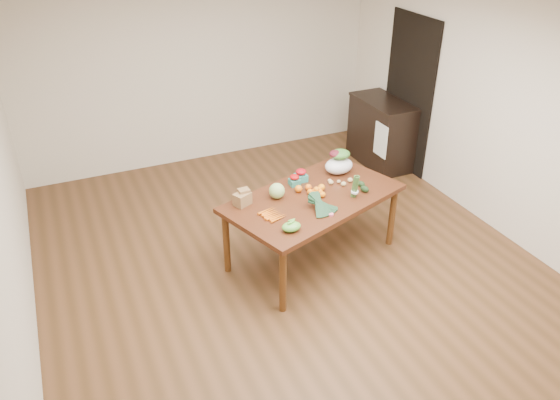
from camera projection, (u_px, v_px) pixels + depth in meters
name	position (u px, v px, depth m)	size (l,w,h in m)	color
floor	(292.00, 268.00, 5.74)	(6.00, 6.00, 0.00)	brown
room_walls	(293.00, 151.00, 5.07)	(5.02, 6.02, 2.70)	silver
dining_table	(312.00, 227.00, 5.74)	(1.80, 1.00, 0.75)	#532613
doorway_dark	(409.00, 94.00, 7.36)	(0.02, 1.00, 2.10)	black
cabinet	(381.00, 132.00, 7.70)	(0.52, 1.02, 0.94)	black
dish_towel	(381.00, 140.00, 7.27)	(0.02, 0.28, 0.45)	white
paper_bag	(242.00, 198.00, 5.36)	(0.22, 0.18, 0.15)	olive
cabbage	(277.00, 191.00, 5.48)	(0.16, 0.16, 0.16)	#9BBC6C
strawberry_basket_a	(294.00, 181.00, 5.73)	(0.10, 0.10, 0.10)	#B60C0C
strawberry_basket_b	(301.00, 176.00, 5.81)	(0.12, 0.12, 0.11)	#AF0B1A
orange_a	(299.00, 189.00, 5.60)	(0.08, 0.08, 0.08)	#F9580F
orange_b	(308.00, 187.00, 5.64)	(0.07, 0.07, 0.07)	#E35E0D
orange_c	(322.00, 187.00, 5.63)	(0.07, 0.07, 0.07)	orange
mandarin_cluster	(316.00, 191.00, 5.54)	(0.18, 0.18, 0.10)	orange
carrots	(273.00, 214.00, 5.22)	(0.22, 0.24, 0.03)	orange
snap_pea_bag	(291.00, 227.00, 4.97)	(0.18, 0.14, 0.08)	#6DB53D
kale_bunch	(324.00, 204.00, 5.25)	(0.32, 0.40, 0.16)	#16321D
asparagus_bundle	(355.00, 186.00, 5.47)	(0.08, 0.08, 0.25)	#437736
potato_a	(331.00, 182.00, 5.76)	(0.06, 0.05, 0.05)	tan
potato_b	(344.00, 184.00, 5.73)	(0.06, 0.05, 0.05)	tan
potato_c	(339.00, 182.00, 5.78)	(0.05, 0.04, 0.04)	tan
potato_d	(330.00, 181.00, 5.80)	(0.04, 0.04, 0.04)	#CFB977
potato_e	(350.00, 180.00, 5.80)	(0.06, 0.05, 0.05)	tan
avocado_a	(365.00, 189.00, 5.61)	(0.07, 0.10, 0.07)	black
avocado_b	(361.00, 184.00, 5.71)	(0.06, 0.09, 0.06)	black
salad_bag	(339.00, 163.00, 5.94)	(0.32, 0.24, 0.25)	silver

